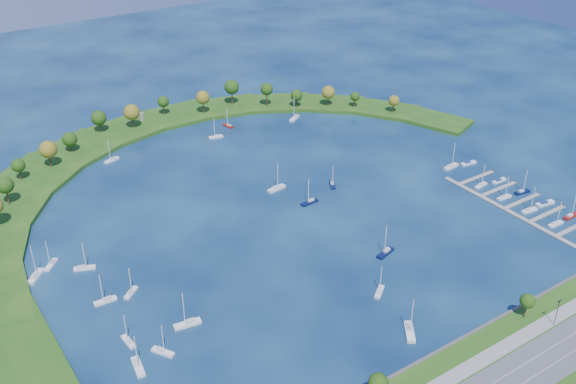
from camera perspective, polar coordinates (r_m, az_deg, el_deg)
ground at (r=288.72m, az=-0.26°, el=-1.37°), size 700.00×700.00×0.00m
south_shoreline at (r=218.01m, az=18.72°, el=-14.88°), size 420.00×43.10×11.60m
breakwater at (r=308.02m, az=-12.57°, el=0.19°), size 286.74×247.64×2.00m
breakwater_trees at (r=348.14m, az=-10.97°, el=5.70°), size 234.65×93.32×15.15m
harbor_tower at (r=377.56m, az=-12.46°, el=6.34°), size 2.60×2.60×4.14m
dock_system at (r=304.41m, az=19.88°, el=-1.48°), size 24.28×82.00×1.60m
moored_boat_0 at (r=291.76m, az=1.87°, el=-0.82°), size 8.47×2.92×12.24m
moored_boat_1 at (r=228.07m, az=-8.61°, el=-11.06°), size 9.55×3.95×13.62m
moored_boat_2 at (r=245.13m, az=-13.34°, el=-8.34°), size 6.90×6.15×10.66m
moored_boat_3 at (r=261.96m, az=-17.09°, el=-6.19°), size 8.23×5.10×11.73m
moored_boat_4 at (r=263.13m, az=-20.85°, el=-6.73°), size 8.20×8.81×13.84m
moored_boat_5 at (r=339.43m, az=-14.90°, el=2.72°), size 8.30×4.53×11.76m
moored_boat_6 at (r=225.22m, az=-13.55°, el=-12.31°), size 2.48×7.42×10.75m
moored_boat_7 at (r=302.35m, az=-1.00°, el=0.36°), size 9.39×3.73×13.43m
moored_boat_8 at (r=261.37m, az=8.37°, el=-5.12°), size 9.37×4.91×13.27m
moored_boat_9 at (r=367.55m, az=-5.16°, el=5.73°), size 3.46×7.29×10.34m
moored_boat_10 at (r=226.21m, az=10.39°, el=-11.64°), size 7.99×9.61×14.49m
moored_boat_11 at (r=243.57m, az=-15.41°, el=-8.93°), size 8.10×2.65×11.75m
moored_boat_12 at (r=354.97m, az=-6.20°, el=4.79°), size 7.83×4.05×11.08m
moored_boat_13 at (r=216.00m, az=-12.77°, el=-14.33°), size 3.93×9.28×13.23m
moored_boat_14 at (r=306.13m, az=3.82°, el=0.67°), size 5.25×7.27×10.58m
moored_boat_15 at (r=375.74m, az=0.56°, el=6.41°), size 8.87×6.86×13.10m
moored_boat_16 at (r=241.30m, az=7.86°, el=-8.41°), size 7.22×6.05×10.91m
moored_boat_17 at (r=219.37m, az=-10.72°, el=-13.26°), size 5.87×7.81×11.46m
moored_boat_18 at (r=267.85m, az=-19.67°, el=-5.81°), size 6.87×7.34×11.55m
docked_boat_2 at (r=297.93m, az=22.00°, el=-2.51°), size 7.57×2.49×10.98m
docked_boat_3 at (r=306.01m, az=23.11°, el=-1.87°), size 7.95×2.43×11.60m
docked_boat_4 at (r=303.98m, az=20.03°, el=-1.44°), size 8.10×3.14×11.59m
docked_boat_5 at (r=311.85m, az=21.19°, el=-0.90°), size 9.47×3.90×1.87m
docked_boat_6 at (r=310.74m, az=18.07°, el=-0.38°), size 7.50×2.44×10.89m
docked_boat_7 at (r=317.69m, az=19.46°, el=0.05°), size 8.03×3.44×11.43m
docked_boat_8 at (r=317.75m, az=16.25°, el=0.61°), size 7.65×3.02×10.94m
docked_boat_9 at (r=324.47m, az=17.67°, el=0.94°), size 7.81×2.19×1.59m
docked_boat_10 at (r=331.14m, az=13.83°, el=2.18°), size 8.98×3.45×12.87m
docked_boat_11 at (r=337.03m, az=15.23°, el=2.42°), size 8.35×3.50×1.65m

